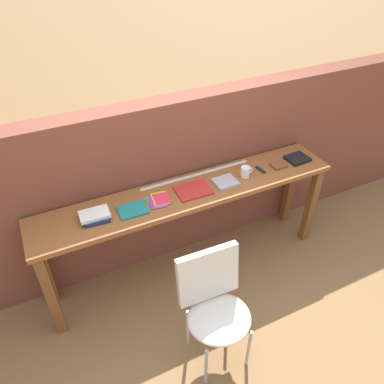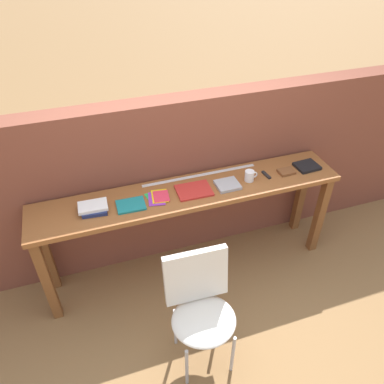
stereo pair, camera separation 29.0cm
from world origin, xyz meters
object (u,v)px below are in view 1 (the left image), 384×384
object	(u,v)px
book_open_centre	(193,190)
mug	(246,172)
chair_white_moulded	(215,303)
magazine_cycling	(133,210)
pamphlet_pile_colourful	(159,200)
multitool_folded	(261,170)
leather_journal_brown	(279,165)
book_repair_rightmost	(297,159)
book_stack_leftmost	(95,216)

from	to	relation	value
book_open_centre	mug	xyz separation A→B (m)	(0.48, -0.00, 0.04)
chair_white_moulded	magazine_cycling	size ratio (longest dim) A/B	4.21
pamphlet_pile_colourful	multitool_folded	size ratio (longest dim) A/B	1.87
leather_journal_brown	chair_white_moulded	bearing A→B (deg)	-143.99
magazine_cycling	book_repair_rightmost	size ratio (longest dim) A/B	1.10
book_open_centre	magazine_cycling	bearing A→B (deg)	-175.84
magazine_cycling	pamphlet_pile_colourful	bearing A→B (deg)	9.76
leather_journal_brown	book_open_centre	bearing A→B (deg)	178.84
pamphlet_pile_colourful	multitool_folded	xyz separation A→B (m)	(0.93, 0.00, 0.00)
book_open_centre	leather_journal_brown	bearing A→B (deg)	1.30
book_stack_leftmost	book_repair_rightmost	size ratio (longest dim) A/B	1.12
mug	chair_white_moulded	bearing A→B (deg)	-131.71
book_stack_leftmost	book_open_centre	world-z (taller)	book_stack_leftmost
pamphlet_pile_colourful	leather_journal_brown	size ratio (longest dim) A/B	1.58
chair_white_moulded	book_open_centre	world-z (taller)	book_open_centre
mug	book_stack_leftmost	bearing A→B (deg)	179.36
book_stack_leftmost	pamphlet_pile_colourful	bearing A→B (deg)	-0.24
book_stack_leftmost	mug	size ratio (longest dim) A/B	1.97
chair_white_moulded	book_stack_leftmost	bearing A→B (deg)	125.52
pamphlet_pile_colourful	book_repair_rightmost	world-z (taller)	book_repair_rightmost
leather_journal_brown	magazine_cycling	bearing A→B (deg)	179.94
book_stack_leftmost	book_repair_rightmost	bearing A→B (deg)	0.06
magazine_cycling	multitool_folded	xyz separation A→B (m)	(1.15, 0.03, -0.00)
pamphlet_pile_colourful	book_repair_rightmost	bearing A→B (deg)	0.17
mug	multitool_folded	bearing A→B (deg)	5.34
pamphlet_pile_colourful	magazine_cycling	bearing A→B (deg)	-171.82
multitool_folded	leather_journal_brown	bearing A→B (deg)	-5.00
pamphlet_pile_colourful	book_repair_rightmost	distance (m)	1.32
magazine_cycling	pamphlet_pile_colourful	world-z (taller)	magazine_cycling
mug	leather_journal_brown	xyz separation A→B (m)	(0.34, -0.00, -0.03)
pamphlet_pile_colourful	book_stack_leftmost	bearing A→B (deg)	179.76
mug	multitool_folded	distance (m)	0.17
book_stack_leftmost	magazine_cycling	xyz separation A→B (m)	(0.27, -0.03, -0.02)
book_stack_leftmost	pamphlet_pile_colourful	xyz separation A→B (m)	(0.49, -0.00, -0.02)
magazine_cycling	book_stack_leftmost	bearing A→B (deg)	174.44
book_stack_leftmost	pamphlet_pile_colourful	size ratio (longest dim) A/B	1.05
chair_white_moulded	leather_journal_brown	world-z (taller)	leather_journal_brown
book_stack_leftmost	pamphlet_pile_colourful	world-z (taller)	book_stack_leftmost
book_stack_leftmost	leather_journal_brown	distance (m)	1.59
leather_journal_brown	book_repair_rightmost	world-z (taller)	book_repair_rightmost
magazine_cycling	book_open_centre	size ratio (longest dim) A/B	0.78
chair_white_moulded	magazine_cycling	distance (m)	0.89
chair_white_moulded	leather_journal_brown	size ratio (longest dim) A/B	6.86
multitool_folded	leather_journal_brown	size ratio (longest dim) A/B	0.85
pamphlet_pile_colourful	book_open_centre	bearing A→B (deg)	-1.70
magazine_cycling	mug	distance (m)	0.98
magazine_cycling	mug	bearing A→B (deg)	2.70
mug	book_repair_rightmost	xyz separation A→B (m)	(0.55, 0.02, -0.03)
book_open_centre	multitool_folded	bearing A→B (deg)	2.61
book_open_centre	leather_journal_brown	xyz separation A→B (m)	(0.82, -0.00, 0.00)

